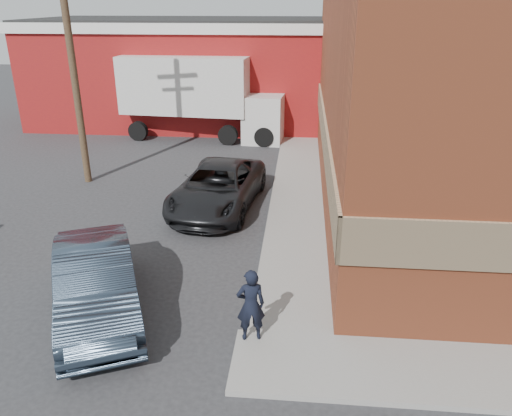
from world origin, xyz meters
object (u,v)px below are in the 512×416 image
(warehouse, at_px, (186,70))
(utility_pole, at_px, (71,54))
(box_truck, at_px, (202,92))
(man, at_px, (251,305))
(suv_a, at_px, (218,187))
(sedan, at_px, (96,283))

(warehouse, bearing_deg, utility_pole, -97.77)
(box_truck, bearing_deg, utility_pole, -109.98)
(utility_pole, height_order, man, utility_pole)
(suv_a, bearing_deg, utility_pole, 165.09)
(utility_pole, bearing_deg, suv_a, -21.46)
(warehouse, xyz_separation_m, sedan, (2.30, -19.50, -2.04))
(suv_a, xyz_separation_m, box_truck, (-2.23, 9.08, 1.59))
(utility_pole, relative_size, suv_a, 1.71)
(utility_pole, distance_m, box_truck, 8.02)
(warehouse, height_order, man, warehouse)
(box_truck, bearing_deg, man, -70.87)
(utility_pole, height_order, sedan, utility_pole)
(sedan, bearing_deg, man, -36.05)
(sedan, xyz_separation_m, suv_a, (1.66, 6.35, -0.04))
(man, distance_m, sedan, 3.58)
(man, distance_m, suv_a, 7.34)
(suv_a, bearing_deg, sedan, -98.10)
(utility_pole, bearing_deg, sedan, -65.92)
(warehouse, distance_m, man, 21.15)
(warehouse, relative_size, man, 10.33)
(man, height_order, suv_a, man)
(man, bearing_deg, sedan, -24.81)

